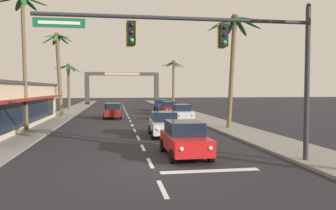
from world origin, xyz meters
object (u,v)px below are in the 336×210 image
traffic_signal_mast (226,49)px  town_gateway_arch (122,83)px  palm_left_third (58,61)px  palm_right_farthest (173,76)px  sedan_lead_at_stop_bar (185,139)px  sedan_third_in_queue (164,124)px  sedan_parked_nearest_kerb (162,105)px  palm_left_farthest (69,79)px  sedan_oncoming_far (112,111)px  palm_left_second (23,32)px  sedan_parked_mid_kerb (169,108)px  palm_right_second (234,46)px  sedan_parked_far_kerb (182,113)px

traffic_signal_mast → town_gateway_arch: (-3.05, 56.46, -0.54)m
palm_left_third → palm_right_farthest: size_ratio=1.19×
sedan_lead_at_stop_bar → sedan_third_in_queue: same height
sedan_parked_nearest_kerb → traffic_signal_mast: bearing=-93.7°
palm_left_farthest → sedan_parked_nearest_kerb: bearing=-15.3°
traffic_signal_mast → palm_left_third: bearing=112.8°
sedan_oncoming_far → palm_left_second: (-6.38, -10.74, 6.61)m
sedan_third_in_queue → palm_right_farthest: (6.33, 32.30, 4.55)m
palm_left_second → town_gateway_arch: 44.43m
palm_left_second → traffic_signal_mast: bearing=-49.0°
sedan_third_in_queue → sedan_parked_nearest_kerb: (3.50, 25.89, 0.00)m
palm_left_third → palm_right_farthest: (15.91, 15.58, -1.00)m
sedan_parked_mid_kerb → palm_left_second: size_ratio=0.43×
palm_right_second → traffic_signal_mast: bearing=-111.5°
palm_left_third → palm_left_farthest: bearing=92.6°
traffic_signal_mast → palm_right_farthest: palm_right_farthest is taller
sedan_parked_mid_kerb → palm_left_second: (-13.40, -15.29, 6.61)m
traffic_signal_mast → town_gateway_arch: bearing=93.1°
sedan_parked_nearest_kerb → sedan_parked_far_kerb: same height
palm_right_farthest → sedan_parked_nearest_kerb: bearing=-113.8°
traffic_signal_mast → palm_left_third: palm_left_third is taller
sedan_third_in_queue → palm_left_third: size_ratio=0.47×
sedan_third_in_queue → sedan_lead_at_stop_bar: bearing=-90.0°
palm_left_third → traffic_signal_mast: bearing=-67.2°
sedan_parked_nearest_kerb → palm_right_second: palm_right_second is taller
sedan_parked_nearest_kerb → palm_left_second: (-13.47, -22.09, 6.61)m
sedan_lead_at_stop_bar → town_gateway_arch: bearing=91.9°
sedan_parked_mid_kerb → sedan_parked_far_kerb: (-0.09, -8.65, 0.00)m
town_gateway_arch → palm_left_farthest: bearing=-115.3°
sedan_parked_nearest_kerb → town_gateway_arch: 22.38m
sedan_oncoming_far → sedan_lead_at_stop_bar: bearing=-80.5°
sedan_oncoming_far → palm_left_third: bearing=159.9°
sedan_parked_mid_kerb → town_gateway_arch: town_gateway_arch is taller
town_gateway_arch → sedan_parked_mid_kerb: bearing=-79.5°
sedan_parked_far_kerb → sedan_oncoming_far: bearing=149.4°
sedan_lead_at_stop_bar → sedan_third_in_queue: bearing=90.0°
sedan_parked_mid_kerb → palm_left_second: 21.38m
palm_right_farthest → town_gateway_arch: size_ratio=0.53×
town_gateway_arch → sedan_parked_nearest_kerb: bearing=-76.2°
sedan_oncoming_far → sedan_parked_mid_kerb: size_ratio=1.00×
sedan_parked_far_kerb → palm_left_second: (-13.31, -6.64, 6.61)m
traffic_signal_mast → sedan_parked_mid_kerb: size_ratio=2.57×
palm_left_third → sedan_parked_nearest_kerb: bearing=35.0°
sedan_oncoming_far → palm_left_third: palm_left_third is taller
sedan_parked_far_kerb → palm_right_farthest: bearing=82.2°
traffic_signal_mast → sedan_oncoming_far: 24.47m
palm_left_third → palm_right_second: palm_left_third is taller
palm_left_third → town_gateway_arch: (7.79, 30.63, -2.04)m
sedan_oncoming_far → sedan_parked_mid_kerb: 8.37m
sedan_parked_far_kerb → palm_right_farthest: 22.53m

